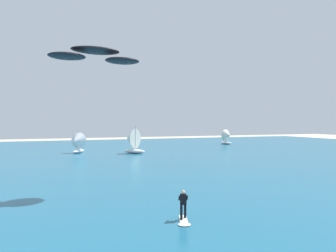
# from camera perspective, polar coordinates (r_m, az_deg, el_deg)

# --- Properties ---
(ocean) EXTENTS (160.00, 90.00, 0.10)m
(ocean) POSITION_cam_1_polar(r_m,az_deg,el_deg) (52.81, -13.47, -5.34)
(ocean) COLOR #1E607F
(ocean) RESTS_ON ground
(kitesurfer) EXTENTS (1.20, 2.03, 1.67)m
(kitesurfer) POSITION_cam_1_polar(r_m,az_deg,el_deg) (17.75, 2.90, -15.32)
(kitesurfer) COLOR white
(kitesurfer) RESTS_ON ocean
(kite) EXTENTS (7.25, 2.73, 1.08)m
(kite) POSITION_cam_1_polar(r_m,az_deg,el_deg) (25.35, -13.32, 12.67)
(kite) COLOR black
(sailboat_center_horizon) EXTENTS (3.25, 3.70, 4.15)m
(sailboat_center_horizon) POSITION_cam_1_polar(r_m,az_deg,el_deg) (77.39, 10.99, -1.96)
(sailboat_center_horizon) COLOR white
(sailboat_center_horizon) RESTS_ON ocean
(sailboat_trailing) EXTENTS (3.44, 3.72, 4.14)m
(sailboat_trailing) POSITION_cam_1_polar(r_m,az_deg,el_deg) (56.56, -16.59, -2.97)
(sailboat_trailing) COLOR white
(sailboat_trailing) RESTS_ON ocean
(sailboat_mid_left) EXTENTS (4.28, 4.37, 4.91)m
(sailboat_mid_left) POSITION_cam_1_polar(r_m,az_deg,el_deg) (54.48, -6.77, -2.71)
(sailboat_mid_left) COLOR white
(sailboat_mid_left) RESTS_ON ocean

